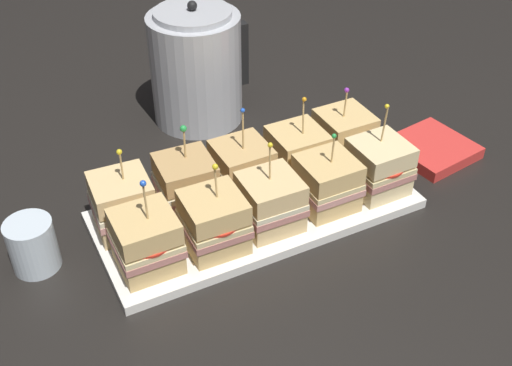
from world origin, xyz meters
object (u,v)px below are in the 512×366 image
at_px(sandwich_front_center, 270,202).
at_px(sandwich_back_left, 186,184).
at_px(sandwich_front_right, 327,183).
at_px(sandwich_back_center, 241,168).
at_px(sandwich_front_far_left, 146,242).
at_px(sandwich_front_left, 214,222).
at_px(drinking_glass, 33,245).
at_px(sandwich_front_far_right, 379,167).
at_px(sandwich_back_right, 297,153).
at_px(sandwich_back_far_right, 344,137).
at_px(serving_platter, 256,210).
at_px(kettle_steel, 196,67).
at_px(napkin_stack, 432,148).
at_px(sandwich_back_far_left, 123,204).

bearing_deg(sandwich_front_center, sandwich_back_left, 135.04).
relative_size(sandwich_front_right, sandwich_back_center, 0.87).
relative_size(sandwich_front_far_left, sandwich_back_center, 0.97).
relative_size(sandwich_front_left, drinking_glass, 1.80).
distance_m(sandwich_front_far_right, sandwich_back_right, 0.15).
distance_m(sandwich_back_left, sandwich_back_far_right, 0.33).
height_order(sandwich_front_left, sandwich_front_far_right, sandwich_front_far_right).
bearing_deg(sandwich_back_far_right, serving_platter, -165.36).
height_order(sandwich_front_right, kettle_steel, kettle_steel).
relative_size(sandwich_back_right, drinking_glass, 1.89).
xyz_separation_m(serving_platter, napkin_stack, (0.41, 0.01, 0.00)).
xyz_separation_m(kettle_steel, drinking_glass, (-0.42, -0.31, -0.08)).
height_order(serving_platter, sandwich_back_far_right, sandwich_back_far_right).
distance_m(sandwich_front_left, kettle_steel, 0.44).
bearing_deg(sandwich_back_right, sandwich_front_far_right, -44.43).
bearing_deg(sandwich_back_left, kettle_steel, 63.65).
distance_m(sandwich_back_left, napkin_stack, 0.52).
bearing_deg(drinking_glass, sandwich_back_center, 1.42).
bearing_deg(sandwich_front_left, sandwich_front_far_right, 0.71).
xyz_separation_m(sandwich_front_center, sandwich_back_right, (0.11, 0.10, -0.00)).
xyz_separation_m(sandwich_front_center, sandwich_back_far_left, (-0.22, 0.11, 0.00)).
xyz_separation_m(serving_platter, sandwich_back_far_left, (-0.22, 0.05, 0.06)).
bearing_deg(sandwich_front_left, sandwich_front_center, 3.30).
bearing_deg(drinking_glass, sandwich_front_far_right, -9.62).
height_order(sandwich_front_far_right, sandwich_back_center, same).
distance_m(sandwich_back_far_left, sandwich_back_right, 0.34).
distance_m(serving_platter, drinking_glass, 0.38).
bearing_deg(sandwich_front_center, sandwich_front_far_left, -179.85).
bearing_deg(sandwich_front_left, sandwich_back_right, 26.86).
bearing_deg(sandwich_back_far_left, kettle_steel, 48.81).
bearing_deg(napkin_stack, kettle_steel, 136.49).
height_order(sandwich_front_far_left, kettle_steel, kettle_steel).
height_order(sandwich_front_center, sandwich_back_left, sandwich_front_center).
bearing_deg(sandwich_front_left, napkin_stack, 7.40).
bearing_deg(sandwich_front_far_left, kettle_steel, 57.58).
relative_size(drinking_glass, napkin_stack, 0.54).
bearing_deg(sandwich_front_right, sandwich_back_right, 90.68).
height_order(sandwich_back_center, drinking_glass, sandwich_back_center).
bearing_deg(sandwich_back_far_left, drinking_glass, -177.53).
xyz_separation_m(sandwich_front_far_left, sandwich_front_left, (0.11, -0.01, -0.00)).
height_order(sandwich_front_center, sandwich_front_right, sandwich_front_center).
height_order(sandwich_front_right, sandwich_back_far_left, sandwich_back_far_left).
bearing_deg(sandwich_front_center, sandwich_back_right, 43.08).
bearing_deg(kettle_steel, sandwich_back_left, -116.35).
relative_size(sandwich_front_center, sandwich_back_left, 1.02).
bearing_deg(napkin_stack, drinking_glass, 177.13).
distance_m(sandwich_back_far_right, drinking_glass, 0.60).
height_order(serving_platter, sandwich_back_right, sandwich_back_right).
xyz_separation_m(sandwich_back_left, kettle_steel, (0.15, 0.30, 0.05)).
xyz_separation_m(sandwich_back_right, kettle_steel, (-0.07, 0.30, 0.06)).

